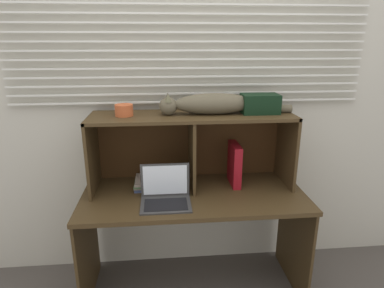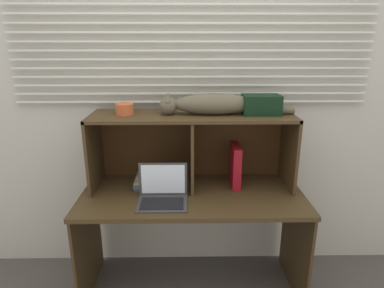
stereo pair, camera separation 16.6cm
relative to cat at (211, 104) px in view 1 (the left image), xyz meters
The scene contains 9 objects.
back_panel_with_blinds 0.29m from the cat, 118.19° to the left, with size 4.40×0.08×2.50m.
desk 0.75m from the cat, 134.59° to the right, with size 1.50×0.67×0.77m.
hutch_shelf_unit 0.26m from the cat, 164.12° to the left, with size 1.37×0.39×0.51m.
cat is the anchor object (origin of this frame).
laptop 0.67m from the cat, 142.80° to the right, with size 0.31×0.23×0.23m.
binder_upright 0.47m from the cat, ahead, with size 0.06×0.23×0.30m, color maroon.
book_stack 0.71m from the cat, behind, with size 0.18×0.22×0.07m.
small_basket 0.58m from the cat, behind, with size 0.12×0.12×0.07m, color #B7522B.
storage_box 0.33m from the cat, ahead, with size 0.25×0.16×0.13m, color black.
Camera 1 is at (-0.20, -1.83, 1.75)m, focal length 30.80 mm.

